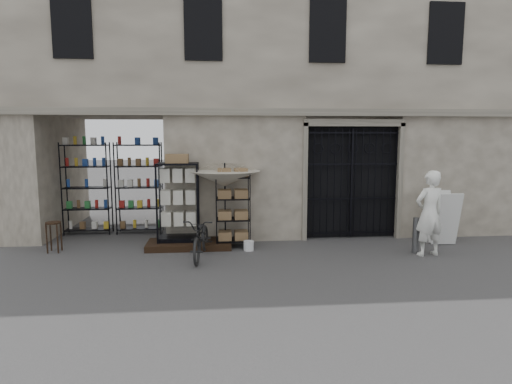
{
  "coord_description": "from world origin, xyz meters",
  "views": [
    {
      "loc": [
        -1.72,
        -8.6,
        2.68
      ],
      "look_at": [
        -0.8,
        1.4,
        1.35
      ],
      "focal_mm": 30.0,
      "sensor_mm": 36.0,
      "label": 1
    }
  ],
  "objects": [
    {
      "name": "steel_bollard",
      "position": [
        2.81,
        0.59,
        0.41
      ],
      "size": [
        0.18,
        0.18,
        0.83
      ],
      "primitive_type": "cylinder",
      "rotation": [
        0.0,
        0.0,
        -0.19
      ],
      "color": "#5F6062",
      "rests_on": "ground"
    },
    {
      "name": "white_bucket",
      "position": [
        -1.0,
        1.15,
        0.11
      ],
      "size": [
        0.25,
        0.25,
        0.23
      ],
      "primitive_type": "cylinder",
      "rotation": [
        0.0,
        0.0,
        -0.04
      ],
      "color": "silver",
      "rests_on": "ground"
    },
    {
      "name": "wire_rack",
      "position": [
        -1.35,
        1.54,
        0.88
      ],
      "size": [
        0.93,
        0.8,
        1.8
      ],
      "rotation": [
        0.0,
        0.0,
        0.34
      ],
      "color": "black",
      "rests_on": "ground"
    },
    {
      "name": "shopkeeper",
      "position": [
        2.99,
        0.39,
        0.0
      ],
      "size": [
        1.06,
        2.02,
        0.46
      ],
      "primitive_type": "imported",
      "rotation": [
        0.0,
        0.0,
        3.34
      ],
      "color": "white",
      "rests_on": "ground"
    },
    {
      "name": "shop_recess",
      "position": [
        -4.5,
        2.8,
        1.5
      ],
      "size": [
        3.0,
        1.7,
        3.0
      ],
      "primitive_type": "cube",
      "color": "black",
      "rests_on": "ground"
    },
    {
      "name": "bicycle",
      "position": [
        -2.07,
        0.63,
        0.0
      ],
      "size": [
        0.72,
        0.99,
        1.75
      ],
      "primitive_type": "imported",
      "rotation": [
        0.0,
        0.0,
        -0.12
      ],
      "color": "black",
      "rests_on": "ground"
    },
    {
      "name": "easel_sign",
      "position": [
        3.83,
        1.29,
        0.67
      ],
      "size": [
        0.65,
        0.74,
        1.29
      ],
      "rotation": [
        0.0,
        0.0,
        -0.06
      ],
      "color": "silver",
      "rests_on": "ground"
    },
    {
      "name": "main_building",
      "position": [
        0.0,
        4.0,
        4.5
      ],
      "size": [
        14.0,
        4.0,
        9.0
      ],
      "primitive_type": "cube",
      "color": "#B2A793",
      "rests_on": "ground"
    },
    {
      "name": "shop_shelving",
      "position": [
        -4.55,
        3.3,
        1.25
      ],
      "size": [
        2.7,
        0.5,
        2.5
      ],
      "primitive_type": "cube",
      "color": "black",
      "rests_on": "ground"
    },
    {
      "name": "ground",
      "position": [
        0.0,
        0.0,
        0.0
      ],
      "size": [
        80.0,
        80.0,
        0.0
      ],
      "primitive_type": "plane",
      "color": "black",
      "rests_on": "ground"
    },
    {
      "name": "step_platform",
      "position": [
        -2.4,
        1.55,
        0.07
      ],
      "size": [
        2.0,
        0.9,
        0.15
      ],
      "primitive_type": "cube",
      "color": "black",
      "rests_on": "ground"
    },
    {
      "name": "display_cabinet",
      "position": [
        -2.65,
        1.66,
        1.0
      ],
      "size": [
        0.99,
        0.66,
        2.04
      ],
      "rotation": [
        0.0,
        0.0,
        0.08
      ],
      "color": "black",
      "rests_on": "step_platform"
    },
    {
      "name": "iron_gate",
      "position": [
        1.75,
        2.28,
        1.5
      ],
      "size": [
        2.5,
        0.21,
        3.0
      ],
      "color": "black",
      "rests_on": "ground"
    },
    {
      "name": "wooden_stool",
      "position": [
        -5.48,
        1.43,
        0.37
      ],
      "size": [
        0.35,
        0.35,
        0.71
      ],
      "rotation": [
        0.0,
        0.0,
        -0.05
      ],
      "color": "black",
      "rests_on": "ground"
    },
    {
      "name": "market_umbrella",
      "position": [
        -1.53,
        1.68,
        1.75
      ],
      "size": [
        1.54,
        1.57,
        2.43
      ],
      "rotation": [
        0.0,
        0.0,
        -0.04
      ],
      "color": "black",
      "rests_on": "ground"
    }
  ]
}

